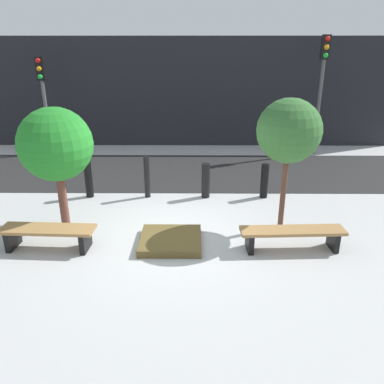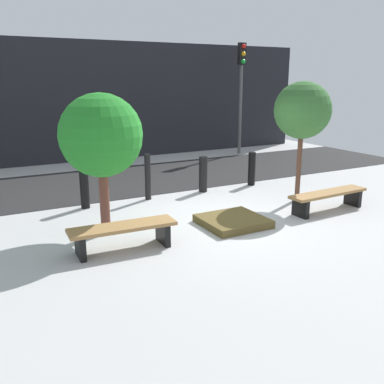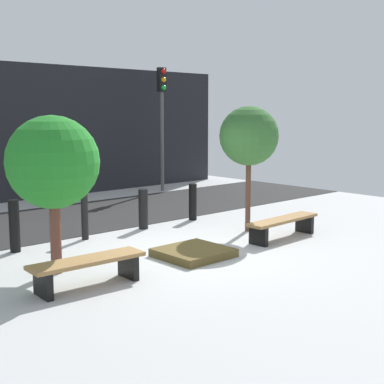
{
  "view_description": "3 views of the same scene",
  "coord_description": "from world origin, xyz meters",
  "px_view_note": "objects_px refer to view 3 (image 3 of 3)",
  "views": [
    {
      "loc": [
        0.47,
        -6.79,
        3.61
      ],
      "look_at": [
        0.42,
        0.41,
        0.84
      ],
      "focal_mm": 35.0,
      "sensor_mm": 36.0,
      "label": 1
    },
    {
      "loc": [
        -4.48,
        -6.89,
        2.78
      ],
      "look_at": [
        -0.57,
        0.37,
        0.59
      ],
      "focal_mm": 40.0,
      "sensor_mm": 36.0,
      "label": 2
    },
    {
      "loc": [
        -6.36,
        -7.23,
        2.6
      ],
      "look_at": [
        0.23,
        0.04,
        1.13
      ],
      "focal_mm": 50.0,
      "sensor_mm": 36.0,
      "label": 3
    }
  ],
  "objects_px": {
    "tree_behind_left_bench": "(53,163)",
    "traffic_light_mid_west": "(162,107)",
    "bollard_far_left": "(14,226)",
    "bollard_left": "(85,213)",
    "bollard_center": "(143,209)",
    "tree_behind_right_bench": "(249,136)",
    "bench_left": "(88,266)",
    "bollard_right": "(193,202)",
    "bench_right": "(283,224)",
    "planter_bed": "(194,253)"
  },
  "relations": [
    {
      "from": "tree_behind_left_bench",
      "to": "traffic_light_mid_west",
      "type": "distance_m",
      "value": 9.4
    },
    {
      "from": "tree_behind_right_bench",
      "to": "bollard_left",
      "type": "bearing_deg",
      "value": 150.63
    },
    {
      "from": "tree_behind_right_bench",
      "to": "bollard_right",
      "type": "distance_m",
      "value": 2.39
    },
    {
      "from": "traffic_light_mid_west",
      "to": "bench_right",
      "type": "bearing_deg",
      "value": -109.53
    },
    {
      "from": "tree_behind_left_bench",
      "to": "traffic_light_mid_west",
      "type": "relative_size",
      "value": 0.63
    },
    {
      "from": "planter_bed",
      "to": "tree_behind_left_bench",
      "type": "relative_size",
      "value": 0.47
    },
    {
      "from": "bench_right",
      "to": "traffic_light_mid_west",
      "type": "distance_m",
      "value": 7.84
    },
    {
      "from": "bollard_right",
      "to": "traffic_light_mid_west",
      "type": "xyz_separation_m",
      "value": [
        2.56,
        4.31,
        2.33
      ]
    },
    {
      "from": "planter_bed",
      "to": "tree_behind_right_bench",
      "type": "xyz_separation_m",
      "value": [
        2.32,
        0.77,
        2.01
      ]
    },
    {
      "from": "tree_behind_left_bench",
      "to": "bollard_left",
      "type": "relative_size",
      "value": 2.35
    },
    {
      "from": "bench_right",
      "to": "bollard_center",
      "type": "relative_size",
      "value": 2.21
    },
    {
      "from": "planter_bed",
      "to": "bollard_right",
      "type": "height_order",
      "value": "bollard_right"
    },
    {
      "from": "bollard_far_left",
      "to": "traffic_light_mid_west",
      "type": "height_order",
      "value": "traffic_light_mid_west"
    },
    {
      "from": "tree_behind_right_bench",
      "to": "bollard_center",
      "type": "height_order",
      "value": "tree_behind_right_bench"
    },
    {
      "from": "bench_left",
      "to": "planter_bed",
      "type": "height_order",
      "value": "bench_left"
    },
    {
      "from": "bollard_far_left",
      "to": "traffic_light_mid_west",
      "type": "bearing_deg",
      "value": 31.38
    },
    {
      "from": "traffic_light_mid_west",
      "to": "bollard_far_left",
      "type": "bearing_deg",
      "value": -148.62
    },
    {
      "from": "bench_right",
      "to": "tree_behind_left_bench",
      "type": "xyz_separation_m",
      "value": [
        -4.65,
        0.97,
        1.49
      ]
    },
    {
      "from": "bench_left",
      "to": "tree_behind_right_bench",
      "type": "relative_size",
      "value": 0.66
    },
    {
      "from": "bollard_left",
      "to": "bollard_right",
      "type": "height_order",
      "value": "bollard_left"
    },
    {
      "from": "tree_behind_left_bench",
      "to": "bollard_center",
      "type": "xyz_separation_m",
      "value": [
        3.07,
        1.73,
        -1.35
      ]
    },
    {
      "from": "bench_left",
      "to": "tree_behind_left_bench",
      "type": "xyz_separation_m",
      "value": [
        -0.0,
        0.97,
        1.48
      ]
    },
    {
      "from": "bench_right",
      "to": "traffic_light_mid_west",
      "type": "xyz_separation_m",
      "value": [
        2.49,
        7.01,
        2.46
      ]
    },
    {
      "from": "bench_left",
      "to": "tree_behind_left_bench",
      "type": "relative_size",
      "value": 0.7
    },
    {
      "from": "bench_left",
      "to": "bollard_center",
      "type": "xyz_separation_m",
      "value": [
        3.07,
        2.7,
        0.13
      ]
    },
    {
      "from": "bench_right",
      "to": "tree_behind_left_bench",
      "type": "distance_m",
      "value": 4.97
    },
    {
      "from": "traffic_light_mid_west",
      "to": "bench_left",
      "type": "bearing_deg",
      "value": -135.49
    },
    {
      "from": "bench_left",
      "to": "bollard_right",
      "type": "relative_size",
      "value": 2.03
    },
    {
      "from": "bench_left",
      "to": "tree_behind_left_bench",
      "type": "distance_m",
      "value": 1.77
    },
    {
      "from": "planter_bed",
      "to": "bollard_far_left",
      "type": "height_order",
      "value": "bollard_far_left"
    },
    {
      "from": "bench_left",
      "to": "planter_bed",
      "type": "distance_m",
      "value": 2.34
    },
    {
      "from": "bench_left",
      "to": "bollard_right",
      "type": "height_order",
      "value": "bollard_right"
    },
    {
      "from": "tree_behind_left_bench",
      "to": "bollard_left",
      "type": "distance_m",
      "value": 2.65
    },
    {
      "from": "planter_bed",
      "to": "bollard_center",
      "type": "height_order",
      "value": "bollard_center"
    },
    {
      "from": "bollard_center",
      "to": "planter_bed",
      "type": "bearing_deg",
      "value": -106.71
    },
    {
      "from": "tree_behind_right_bench",
      "to": "bollard_right",
      "type": "xyz_separation_m",
      "value": [
        -0.07,
        1.73,
        -1.64
      ]
    },
    {
      "from": "bollard_far_left",
      "to": "bollard_left",
      "type": "xyz_separation_m",
      "value": [
        1.5,
        0.0,
        0.05
      ]
    },
    {
      "from": "bench_left",
      "to": "tree_behind_left_bench",
      "type": "height_order",
      "value": "tree_behind_left_bench"
    },
    {
      "from": "bench_left",
      "to": "bollard_right",
      "type": "xyz_separation_m",
      "value": [
        4.58,
        2.7,
        0.12
      ]
    },
    {
      "from": "bollard_left",
      "to": "traffic_light_mid_west",
      "type": "bearing_deg",
      "value": 37.77
    },
    {
      "from": "planter_bed",
      "to": "bollard_center",
      "type": "distance_m",
      "value": 2.64
    },
    {
      "from": "bench_right",
      "to": "bollard_left",
      "type": "bearing_deg",
      "value": 136.04
    },
    {
      "from": "tree_behind_right_bench",
      "to": "bollard_far_left",
      "type": "bearing_deg",
      "value": 159.29
    },
    {
      "from": "bench_left",
      "to": "tree_behind_right_bench",
      "type": "distance_m",
      "value": 5.06
    },
    {
      "from": "bollard_far_left",
      "to": "tree_behind_right_bench",
      "type": "bearing_deg",
      "value": -20.71
    },
    {
      "from": "tree_behind_left_bench",
      "to": "bollard_left",
      "type": "bearing_deg",
      "value": 47.75
    },
    {
      "from": "planter_bed",
      "to": "bollard_left",
      "type": "distance_m",
      "value": 2.66
    },
    {
      "from": "planter_bed",
      "to": "bollard_right",
      "type": "distance_m",
      "value": 3.39
    },
    {
      "from": "bench_right",
      "to": "planter_bed",
      "type": "distance_m",
      "value": 2.34
    },
    {
      "from": "bollard_center",
      "to": "bench_left",
      "type": "bearing_deg",
      "value": -138.68
    }
  ]
}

